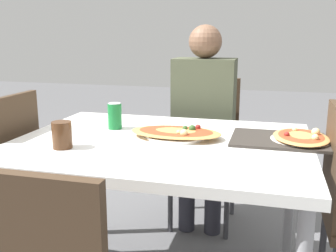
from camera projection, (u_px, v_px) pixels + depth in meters
dining_table at (162, 155)px, 1.70m from camera, size 1.25×0.95×0.74m
chair_far_seated at (206, 142)px, 2.49m from camera, size 0.40×0.40×0.91m
person_seated at (203, 114)px, 2.33m from camera, size 0.36×0.24×1.24m
pizza_main at (176, 133)px, 1.73m from camera, size 0.41×0.26×0.06m
soda_can at (115, 116)px, 1.88m from camera, size 0.07×0.07×0.12m
drink_glass at (62, 135)px, 1.56m from camera, size 0.08×0.08×0.11m
serving_tray at (279, 140)px, 1.67m from camera, size 0.40×0.30×0.01m
pizza_second at (301, 138)px, 1.65m from camera, size 0.26×0.33×0.06m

